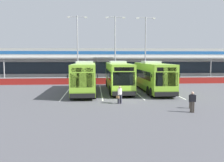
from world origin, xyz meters
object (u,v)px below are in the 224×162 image
object	(u,v)px
pedestrian_child	(191,102)
lamp_post_west	(78,45)
coach_bus_left_centre	(118,77)
pedestrian_with_handbag	(120,94)
lamp_post_centre	(115,45)
coach_bus_centre	(152,77)
lamp_post_east	(145,45)
pedestrian_in_dark_coat	(192,101)
coach_bus_leftmost	(85,78)

from	to	relation	value
pedestrian_child	lamp_post_west	world-z (taller)	lamp_post_west
coach_bus_left_centre	pedestrian_child	distance (m)	12.27
pedestrian_with_handbag	lamp_post_centre	bearing A→B (deg)	86.35
coach_bus_centre	pedestrian_child	xyz separation A→B (m)	(0.75, -10.38, -1.24)
coach_bus_left_centre	pedestrian_with_handbag	bearing A→B (deg)	-94.80
coach_bus_left_centre	lamp_post_west	distance (m)	12.27
lamp_post_west	lamp_post_east	world-z (taller)	same
lamp_post_west	pedestrian_child	bearing A→B (deg)	-62.92
pedestrian_in_dark_coat	pedestrian_child	world-z (taller)	pedestrian_in_dark_coat
pedestrian_in_dark_coat	lamp_post_centre	xyz separation A→B (m)	(-4.04, 22.37, 5.42)
pedestrian_child	lamp_post_west	xyz separation A→B (m)	(-10.74, 20.99, 5.75)
lamp_post_centre	lamp_post_west	bearing A→B (deg)	179.10
coach_bus_leftmost	pedestrian_with_handbag	xyz separation A→B (m)	(3.47, -7.42, -0.93)
coach_bus_centre	lamp_post_centre	bearing A→B (deg)	109.78
coach_bus_leftmost	pedestrian_with_handbag	world-z (taller)	coach_bus_leftmost
pedestrian_with_handbag	lamp_post_east	xyz separation A→B (m)	(6.31, 18.62, 5.43)
coach_bus_leftmost	pedestrian_in_dark_coat	bearing A→B (deg)	-52.72
coach_bus_left_centre	pedestrian_child	bearing A→B (deg)	-65.96
coach_bus_left_centre	lamp_post_centre	distance (m)	10.75
pedestrian_child	lamp_post_east	xyz separation A→B (m)	(0.61, 21.14, 5.75)
coach_bus_left_centre	pedestrian_with_handbag	xyz separation A→B (m)	(-0.73, -8.63, -0.93)
coach_bus_leftmost	coach_bus_left_centre	distance (m)	4.37
pedestrian_with_handbag	lamp_post_centre	xyz separation A→B (m)	(1.17, 18.38, 5.43)
pedestrian_child	lamp_post_east	distance (m)	21.91
pedestrian_in_dark_coat	lamp_post_centre	bearing A→B (deg)	100.24
pedestrian_with_handbag	lamp_post_west	size ratio (longest dim) A/B	0.15
lamp_post_east	coach_bus_left_centre	bearing A→B (deg)	-119.19
pedestrian_with_handbag	coach_bus_left_centre	bearing A→B (deg)	85.20
coach_bus_centre	pedestrian_with_handbag	world-z (taller)	coach_bus_centre
lamp_post_west	lamp_post_centre	xyz separation A→B (m)	(6.21, -0.10, 0.00)
coach_bus_leftmost	lamp_post_west	distance (m)	12.04
coach_bus_centre	lamp_post_east	distance (m)	11.74
pedestrian_child	lamp_post_centre	xyz separation A→B (m)	(-4.53, 20.90, 5.75)
pedestrian_with_handbag	coach_bus_centre	bearing A→B (deg)	57.81
pedestrian_child	lamp_post_centre	size ratio (longest dim) A/B	0.09
pedestrian_with_handbag	pedestrian_in_dark_coat	distance (m)	6.57
coach_bus_left_centre	coach_bus_leftmost	bearing A→B (deg)	-163.95
coach_bus_left_centre	pedestrian_with_handbag	distance (m)	8.71
pedestrian_in_dark_coat	coach_bus_left_centre	bearing A→B (deg)	109.57
coach_bus_leftmost	pedestrian_child	size ratio (longest dim) A/B	12.10
pedestrian_child	pedestrian_with_handbag	bearing A→B (deg)	156.16
coach_bus_centre	lamp_post_west	world-z (taller)	lamp_post_west
pedestrian_in_dark_coat	lamp_post_east	xyz separation A→B (m)	(1.09, 22.61, 5.42)
coach_bus_left_centre	lamp_post_east	bearing A→B (deg)	60.81
lamp_post_west	coach_bus_leftmost	bearing A→B (deg)	-81.95
pedestrian_in_dark_coat	lamp_post_west	size ratio (longest dim) A/B	0.15
coach_bus_left_centre	lamp_post_west	size ratio (longest dim) A/B	1.10
pedestrian_with_handbag	lamp_post_centre	world-z (taller)	lamp_post_centre
coach_bus_leftmost	lamp_post_centre	world-z (taller)	lamp_post_centre
lamp_post_centre	lamp_post_east	xyz separation A→B (m)	(5.13, 0.24, 0.00)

